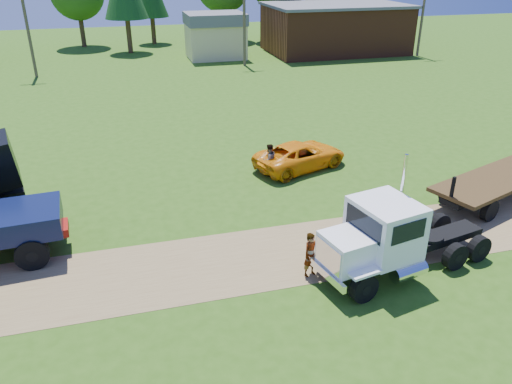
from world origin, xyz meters
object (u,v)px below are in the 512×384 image
object	(u,v)px
orange_pickup	(300,155)
spectator_a	(311,255)
white_semi_tractor	(385,239)
flatbed_trailer	(501,180)

from	to	relation	value
orange_pickup	spectator_a	bearing A→B (deg)	142.54
white_semi_tractor	spectator_a	xyz separation A→B (m)	(-2.50, 0.59, -0.60)
orange_pickup	spectator_a	distance (m)	9.87
spectator_a	flatbed_trailer	bearing A→B (deg)	-3.09
white_semi_tractor	spectator_a	distance (m)	2.64
white_semi_tractor	flatbed_trailer	distance (m)	9.27
white_semi_tractor	flatbed_trailer	world-z (taller)	white_semi_tractor
orange_pickup	flatbed_trailer	distance (m)	9.69
spectator_a	white_semi_tractor	bearing A→B (deg)	-34.49
flatbed_trailer	spectator_a	size ratio (longest dim) A/B	4.88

